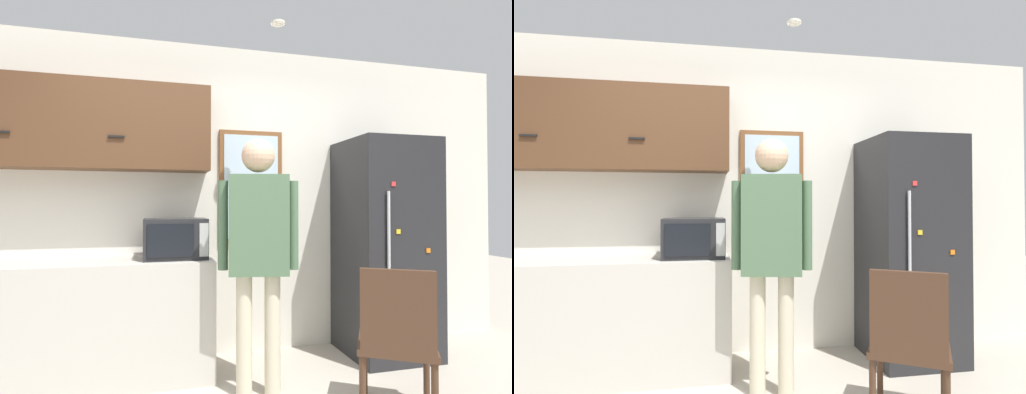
{
  "view_description": "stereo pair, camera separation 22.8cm",
  "coord_description": "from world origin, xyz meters",
  "views": [
    {
      "loc": [
        -0.46,
        -1.76,
        1.3
      ],
      "look_at": [
        0.25,
        0.94,
        1.35
      ],
      "focal_mm": 28.0,
      "sensor_mm": 36.0,
      "label": 1
    },
    {
      "loc": [
        -0.23,
        -1.81,
        1.3
      ],
      "look_at": [
        0.25,
        0.94,
        1.35
      ],
      "focal_mm": 28.0,
      "sensor_mm": 36.0,
      "label": 2
    }
  ],
  "objects": [
    {
      "name": "counter",
      "position": [
        -1.1,
        1.41,
        0.44
      ],
      "size": [
        2.2,
        0.6,
        0.89
      ],
      "color": "#BCB7AD",
      "rests_on": "ground_plane"
    },
    {
      "name": "upper_cabinets",
      "position": [
        -1.1,
        1.55,
        1.92
      ],
      "size": [
        2.2,
        0.32,
        0.68
      ],
      "color": "#51331E"
    },
    {
      "name": "microwave",
      "position": [
        -0.28,
        1.38,
        1.04
      ],
      "size": [
        0.47,
        0.37,
        0.31
      ],
      "color": "#232326",
      "rests_on": "counter"
    },
    {
      "name": "window",
      "position": [
        0.4,
        1.69,
        1.46
      ],
      "size": [
        0.57,
        0.05,
        1.0
      ],
      "color": "brown"
    },
    {
      "name": "person",
      "position": [
        0.26,
        0.89,
        1.07
      ],
      "size": [
        0.55,
        0.3,
        1.76
      ],
      "rotation": [
        0.0,
        0.0,
        -0.2
      ],
      "color": "beige",
      "rests_on": "ground_plane"
    },
    {
      "name": "ceiling_light",
      "position": [
        0.47,
        1.1,
        2.68
      ],
      "size": [
        0.11,
        0.11,
        0.01
      ],
      "color": "white"
    },
    {
      "name": "refrigerator",
      "position": [
        1.53,
        1.35,
        0.93
      ],
      "size": [
        0.71,
        0.72,
        1.86
      ],
      "color": "#232326",
      "rests_on": "ground_plane"
    },
    {
      "name": "back_wall",
      "position": [
        0.0,
        1.74,
        1.35
      ],
      "size": [
        6.0,
        0.06,
        2.7
      ],
      "color": "silver",
      "rests_on": "ground_plane"
    },
    {
      "name": "chair",
      "position": [
        0.98,
        0.36,
        0.51
      ],
      "size": [
        0.62,
        0.62,
        0.93
      ],
      "rotation": [
        0.0,
        0.0,
        2.59
      ],
      "color": "#472D1E",
      "rests_on": "ground_plane"
    }
  ]
}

